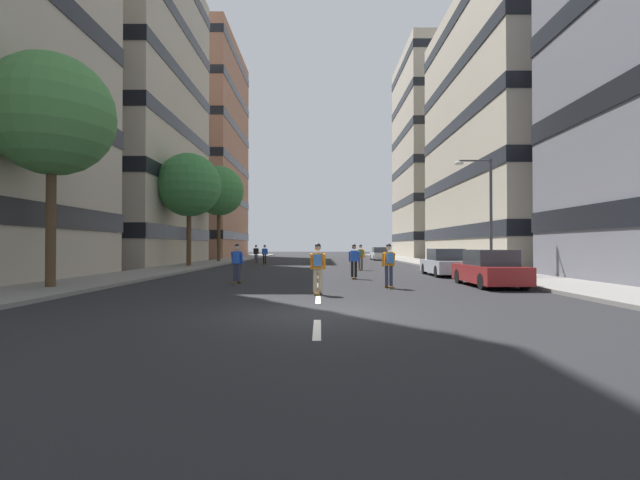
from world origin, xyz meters
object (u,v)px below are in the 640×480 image
object	(u,v)px
parked_car_near	(446,263)
skater_0	(319,265)
skater_1	(390,263)
skater_6	(266,254)
streetlamp_right	(486,203)
skater_2	(238,261)
skater_4	(257,253)
street_tree_near	(190,185)
street_tree_mid	(220,191)
parked_car_mid	(381,254)
parked_car_far	(490,270)
skater_3	(355,260)
street_tree_far	(53,116)
skater_5	(361,256)

from	to	relation	value
parked_car_near	skater_0	world-z (taller)	skater_0
skater_1	skater_6	world-z (taller)	same
streetlamp_right	skater_6	distance (m)	20.72
skater_2	skater_0	bearing A→B (deg)	-51.61
parked_car_near	skater_4	world-z (taller)	skater_4
parked_car_near	skater_4	size ratio (longest dim) A/B	2.47
street_tree_near	streetlamp_right	bearing A→B (deg)	-25.45
street_tree_mid	streetlamp_right	distance (m)	27.79
street_tree_mid	skater_6	size ratio (longest dim) A/B	5.40
parked_car_near	parked_car_mid	size ratio (longest dim) A/B	1.00
parked_car_far	skater_4	bearing A→B (deg)	117.97
skater_4	skater_0	bearing A→B (deg)	-77.58
skater_3	skater_6	xyz separation A→B (m)	(-6.70, 17.26, 0.00)
parked_car_mid	street_tree_mid	size ratio (longest dim) A/B	0.46
skater_6	parked_car_far	bearing A→B (deg)	-60.66
parked_car_near	skater_6	world-z (taller)	skater_6
skater_2	street_tree_mid	bearing A→B (deg)	104.72
parked_car_far	skater_2	bearing A→B (deg)	172.15
street_tree_far	skater_0	distance (m)	11.72
skater_3	street_tree_mid	bearing A→B (deg)	118.42
street_tree_near	skater_5	distance (m)	14.66
parked_car_mid	street_tree_far	distance (m)	39.78
street_tree_mid	skater_3	world-z (taller)	street_tree_mid
streetlamp_right	skater_2	xyz separation A→B (m)	(-13.10, -5.26, -3.15)
parked_car_mid	skater_6	xyz separation A→B (m)	(-12.01, -12.39, 0.29)
parked_car_mid	skater_1	bearing A→B (deg)	-97.09
skater_4	skater_5	size ratio (longest dim) A/B	1.00
skater_0	skater_6	xyz separation A→B (m)	(-4.89, 24.50, -0.03)
parked_car_mid	street_tree_mid	bearing A→B (deg)	-156.37
parked_car_mid	street_tree_far	size ratio (longest dim) A/B	0.50
parked_car_near	skater_0	xyz separation A→B (m)	(-7.12, -9.67, 0.32)
street_tree_far	skater_1	distance (m)	14.16
street_tree_near	skater_5	bearing A→B (deg)	-17.09
street_tree_mid	skater_2	bearing A→B (deg)	-75.28
street_tree_near	skater_3	size ratio (longest dim) A/B	4.93
street_tree_near	streetlamp_right	xyz separation A→B (m)	(19.59, -9.32, -2.28)
street_tree_near	skater_4	bearing A→B (deg)	66.50
streetlamp_right	skater_3	xyz separation A→B (m)	(-7.64, -2.64, -3.15)
street_tree_near	skater_0	distance (m)	22.38
street_tree_near	street_tree_far	size ratio (longest dim) A/B	0.99
parked_car_mid	skater_4	distance (m)	15.89
skater_6	parked_car_mid	bearing A→B (deg)	45.89
skater_1	skater_5	bearing A→B (deg)	89.75
skater_6	streetlamp_right	bearing A→B (deg)	-45.56
skater_1	skater_3	distance (m)	5.00
parked_car_near	skater_2	xyz separation A→B (m)	(-10.77, -5.05, 0.29)
skater_3	streetlamp_right	bearing A→B (deg)	19.07
parked_car_mid	skater_6	world-z (taller)	skater_6
skater_0	skater_4	bearing A→B (deg)	102.42
skater_3	skater_6	world-z (taller)	same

